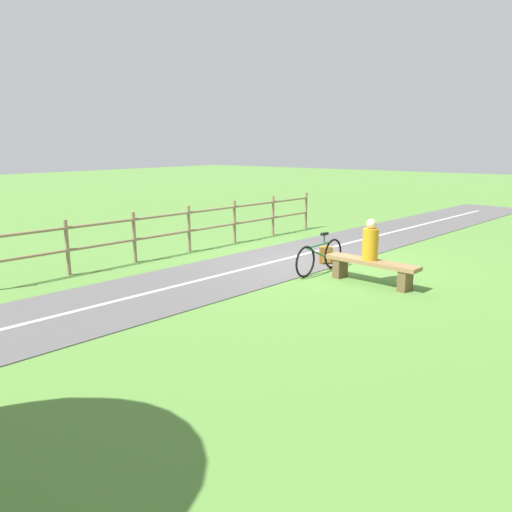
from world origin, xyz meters
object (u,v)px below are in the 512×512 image
object	(u,v)px
bench	(371,267)
bicycle	(320,256)
person_seated	(370,242)
backpack	(326,255)

from	to	relation	value
bench	bicycle	bearing A→B (deg)	-0.62
person_seated	bicycle	world-z (taller)	person_seated
bicycle	backpack	world-z (taller)	bicycle
bench	person_seated	world-z (taller)	person_seated
bench	person_seated	size ratio (longest dim) A/B	2.41
bicycle	backpack	size ratio (longest dim) A/B	4.25
bench	backpack	bearing A→B (deg)	-25.27
bench	bicycle	distance (m)	1.24
bench	bicycle	xyz separation A→B (m)	(1.23, -0.12, 0.02)
bicycle	backpack	bearing A→B (deg)	-155.79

